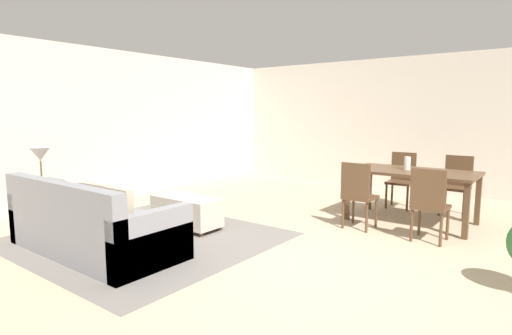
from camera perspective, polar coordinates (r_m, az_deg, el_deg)
ground_plane at (r=4.41m, az=6.15°, el=-13.42°), size 10.80×10.80×0.00m
wall_back at (r=8.79m, az=23.51°, el=5.52°), size 9.00×0.12×2.70m
wall_left at (r=7.75m, az=-21.41°, el=5.42°), size 0.12×11.00×2.70m
area_rug at (r=5.45m, az=-15.10°, el=-9.45°), size 3.00×2.80×0.01m
couch at (r=5.06m, az=-21.97°, el=-7.67°), size 2.19×0.97×0.86m
ottoman_table at (r=5.72m, az=-9.67°, el=-5.93°), size 0.99×0.45×0.44m
side_table at (r=6.30m, az=-27.58°, el=-3.43°), size 0.40×0.40×0.59m
table_lamp at (r=6.22m, az=-27.89°, el=1.44°), size 0.26×0.26×0.53m
dining_table at (r=6.29m, az=20.94°, el=-1.17°), size 1.72×0.95×0.76m
dining_chair_near_left at (r=5.71m, az=14.03°, el=-3.30°), size 0.40×0.40×0.92m
dining_chair_near_right at (r=5.40m, az=23.02°, el=-4.31°), size 0.40×0.40×0.92m
dining_chair_far_left at (r=7.27m, az=19.65°, el=-1.19°), size 0.42×0.42×0.92m
dining_chair_far_right at (r=7.06m, az=26.20°, el=-1.79°), size 0.41×0.41×0.92m
vase_centerpiece at (r=6.30m, az=20.35°, el=0.55°), size 0.09×0.09×0.19m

